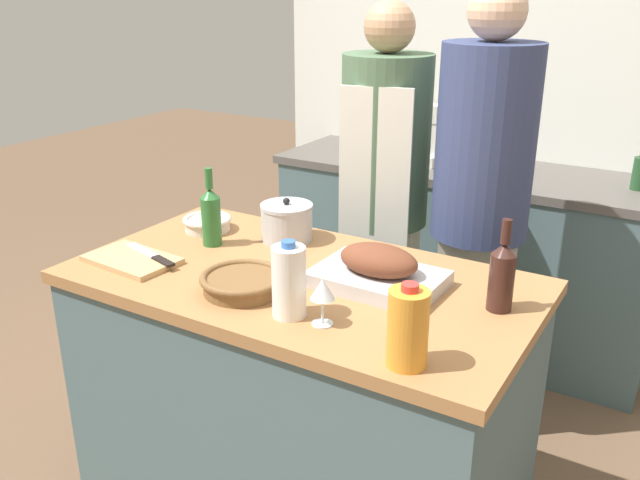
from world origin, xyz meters
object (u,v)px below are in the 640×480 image
Objects in this scene: wine_glass_left at (323,291)px; person_cook_guest at (480,203)px; roasting_pan at (378,271)px; milk_jug at (289,281)px; cutting_board at (132,260)px; knife_chef at (152,255)px; condiment_bottle_tall at (640,173)px; wine_bottle_green at (502,275)px; wine_bottle_dark at (211,215)px; person_cook_aproned at (384,194)px; juice_jug at (408,328)px; wicker_basket at (243,282)px; stand_mixer at (422,139)px; stock_pot at (287,222)px; condiment_bottle_short at (350,133)px; mixing_bowl at (207,223)px.

person_cook_guest is (0.08, 1.02, -0.02)m from wine_glass_left.
milk_jug reaches higher than roasting_pan.
cutting_board is (-0.76, -0.25, -0.04)m from roasting_pan.
knife_chef is at bearing -163.72° from roasting_pan.
wine_bottle_green is at bearing -96.67° from condiment_bottle_tall.
wine_bottle_dark is at bearing -128.65° from condiment_bottle_tall.
person_cook_aproned is (0.36, 0.97, 0.01)m from knife_chef.
knife_chef is at bearing -122.66° from person_cook_aproned.
condiment_bottle_tall is at bearing 26.52° from person_cook_aproned.
person_cook_aproned is (0.41, 1.01, 0.02)m from cutting_board.
juice_jug is at bearing -14.33° from wine_glass_left.
wicker_basket is 0.85× the size of stand_mixer.
stock_pot is at bearing -111.50° from person_cook_aproned.
wine_bottle_green is 1.44m from condiment_bottle_tall.
roasting_pan is at bearing -174.38° from wine_bottle_green.
wine_glass_left is (-0.02, -0.29, 0.05)m from roasting_pan.
stock_pot is 1.51m from condiment_bottle_short.
juice_jug is 0.12× the size of person_cook_guest.
stand_mixer is (-0.82, 1.35, 0.03)m from wine_bottle_green.
mixing_bowl is 1.32× the size of condiment_bottle_short.
mixing_bowl is at bearing 150.97° from wine_glass_left.
stock_pot is 0.68× the size of wine_bottle_dark.
stand_mixer is 0.85m from person_cook_guest.
wine_glass_left is at bearing -3.49° from cutting_board.
roasting_pan is 1.87m from condiment_bottle_short.
roasting_pan is 1.40× the size of wine_bottle_dark.
person_cook_guest is (-0.29, 0.69, -0.03)m from wine_bottle_green.
condiment_bottle_short is (-1.23, 1.96, -0.03)m from juice_jug.
person_cook_guest is at bearing 36.97° from mixing_bowl.
wicker_basket is 0.15× the size of person_cook_aproned.
wine_bottle_dark is at bearing -154.22° from person_cook_guest.
juice_jug is (0.71, -0.55, 0.03)m from stock_pot.
condiment_bottle_tall is 1.50m from condiment_bottle_short.
condiment_bottle_tall is at bearing 81.73° from juice_jug.
milk_jug is (-0.12, -0.30, 0.05)m from roasting_pan.
milk_jug reaches higher than condiment_bottle_tall.
knife_chef is (-0.70, 0.09, -0.08)m from wine_glass_left.
condiment_bottle_short is at bearing 120.38° from person_cook_guest.
stock_pot reaches higher than wine_glass_left.
wine_glass_left reaches higher than roasting_pan.
cutting_board is 1.75× the size of mixing_bowl.
stock_pot reaches higher than condiment_bottle_short.
stock_pot is at bearing 169.61° from wine_bottle_green.
cutting_board is at bearing -161.94° from roasting_pan.
person_cook_guest is at bearing -16.82° from person_cook_aproned.
milk_jug is 0.82× the size of wine_bottle_green.
juice_jug is at bearing -98.27° from condiment_bottle_tall.
juice_jug is at bearing -9.11° from knife_chef.
stock_pot is (0.32, 0.43, 0.06)m from cutting_board.
cutting_board is 1.14× the size of wine_bottle_dark.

